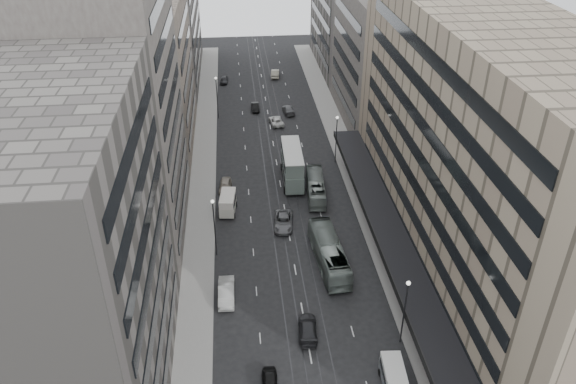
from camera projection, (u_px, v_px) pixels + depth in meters
name	position (u px, v px, depth m)	size (l,w,h in m)	color
ground	(303.00, 315.00, 62.75)	(220.00, 220.00, 0.00)	black
sidewalk_right	(346.00, 154.00, 95.54)	(4.00, 125.00, 0.15)	gray
sidewalk_left	(204.00, 161.00, 93.48)	(4.00, 125.00, 0.15)	gray
department_store	(484.00, 155.00, 63.55)	(19.20, 60.00, 30.00)	gray
building_right_mid	(386.00, 57.00, 102.41)	(15.00, 28.00, 24.00)	#47423E
building_right_far	(354.00, 7.00, 126.81)	(15.00, 32.00, 28.00)	slate
building_left_a	(59.00, 268.00, 46.28)	(15.00, 28.00, 30.00)	slate
building_left_b	(110.00, 114.00, 68.13)	(15.00, 26.00, 34.00)	#47423E
building_left_c	(142.00, 74.00, 93.38)	(15.00, 28.00, 25.00)	#77685C
building_left_d	(160.00, 15.00, 120.58)	(15.00, 38.00, 28.00)	slate
lamp_right_near	(405.00, 305.00, 56.61)	(0.44, 0.44, 8.32)	#262628
lamp_right_far	(336.00, 134.00, 90.54)	(0.44, 0.44, 8.32)	#262628
lamp_left_near	(214.00, 221.00, 69.37)	(0.44, 0.44, 8.32)	#262628
lamp_left_far	(217.00, 93.00, 105.84)	(0.44, 0.44, 8.32)	#262628
bus_near	(329.00, 253.00, 69.63)	(2.88, 12.32, 3.43)	gray
bus_far	(316.00, 187.00, 83.68)	(2.40, 10.25, 2.85)	gray
double_decker	(292.00, 164.00, 86.49)	(3.31, 10.12, 5.50)	slate
vw_microbus	(394.00, 378.00, 53.52)	(2.46, 4.90, 2.57)	slate
panel_van	(228.00, 203.00, 79.75)	(2.65, 4.75, 2.87)	beige
sedan_0	(270.00, 384.00, 53.87)	(1.56, 3.88, 1.32)	black
sedan_1	(226.00, 292.00, 64.70)	(1.82, 5.23, 1.72)	#B5B5B1
sedan_2	(283.00, 221.00, 77.14)	(2.54, 5.50, 1.53)	slate
sedan_3	(308.00, 328.00, 60.04)	(2.03, 4.98, 1.45)	#242426
sedan_4	(225.00, 185.00, 85.44)	(1.74, 4.33, 1.48)	gray
sedan_5	(255.00, 107.00, 111.50)	(1.44, 4.13, 1.36)	black
sedan_6	(276.00, 121.00, 105.84)	(2.26, 4.90, 1.36)	silver
sedan_7	(288.00, 110.00, 110.28)	(2.00, 4.91, 1.43)	#535456
sedan_8	(224.00, 80.00, 124.58)	(1.61, 4.01, 1.37)	#2B2B2E
sedan_9	(275.00, 73.00, 127.81)	(1.75, 5.02, 1.65)	#A29D86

